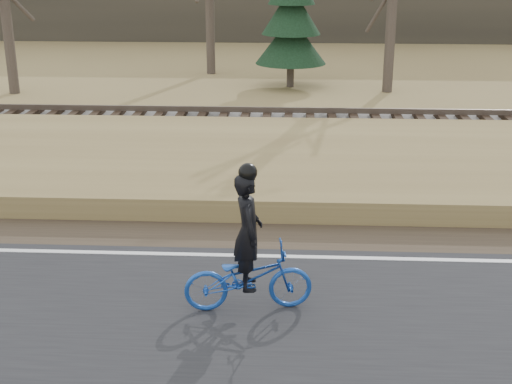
{
  "coord_description": "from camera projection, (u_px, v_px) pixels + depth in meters",
  "views": [
    {
      "loc": [
        -4.69,
        -10.77,
        5.04
      ],
      "look_at": [
        -5.28,
        0.5,
        1.1
      ],
      "focal_mm": 50.0,
      "sensor_mm": 36.0,
      "label": 1
    }
  ],
  "objects": [
    {
      "name": "ballast",
      "position": [
        468.0,
        134.0,
        19.05
      ],
      "size": [
        120.0,
        3.0,
        0.45
      ],
      "primitive_type": "cube",
      "color": "slate",
      "rests_on": "ground"
    },
    {
      "name": "conifer",
      "position": [
        291.0,
        12.0,
        25.67
      ],
      "size": [
        2.6,
        2.6,
        5.74
      ],
      "color": "#4B4037",
      "rests_on": "ground"
    },
    {
      "name": "railroad",
      "position": [
        469.0,
        123.0,
        18.95
      ],
      "size": [
        120.0,
        2.4,
        0.29
      ],
      "color": "black",
      "rests_on": "ballast"
    },
    {
      "name": "cyclist",
      "position": [
        248.0,
        265.0,
        10.07
      ],
      "size": [
        1.9,
        0.9,
        2.19
      ],
      "rotation": [
        0.0,
        0.0,
        1.72
      ],
      "color": "#16429C",
      "rests_on": "road"
    },
    {
      "name": "bare_tree_far_left",
      "position": [
        4.0,
        0.0,
        24.34
      ],
      "size": [
        0.36,
        0.36,
        6.43
      ],
      "primitive_type": "cylinder",
      "color": "#4B4037",
      "rests_on": "ground"
    },
    {
      "name": "embankment",
      "position": [
        507.0,
        178.0,
        15.47
      ],
      "size": [
        120.0,
        5.0,
        0.44
      ],
      "primitive_type": "cube",
      "color": "olive",
      "rests_on": "ground"
    }
  ]
}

